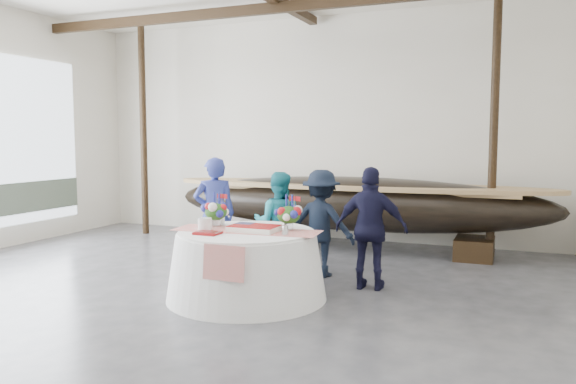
% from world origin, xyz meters
% --- Properties ---
extents(floor, '(10.00, 12.00, 0.01)m').
position_xyz_m(floor, '(0.00, 0.00, 0.00)').
color(floor, '#3D3D42').
rests_on(floor, ground).
extents(wall_back, '(10.00, 0.02, 4.50)m').
position_xyz_m(wall_back, '(0.00, 6.00, 2.25)').
color(wall_back, silver).
rests_on(wall_back, ground).
extents(longboat_display, '(7.19, 1.44, 1.35)m').
position_xyz_m(longboat_display, '(1.10, 4.97, 0.86)').
color(longboat_display, black).
rests_on(longboat_display, ground).
extents(banquet_table, '(2.05, 2.05, 0.88)m').
position_xyz_m(banquet_table, '(0.71, 1.41, 0.44)').
color(banquet_table, white).
rests_on(banquet_table, ground).
extents(tabletop_items, '(1.94, 0.95, 0.40)m').
position_xyz_m(tabletop_items, '(0.65, 1.53, 1.03)').
color(tabletop_items, red).
rests_on(tabletop_items, banquet_table).
extents(guest_woman_blue, '(0.77, 0.71, 1.76)m').
position_xyz_m(guest_woman_blue, '(-0.45, 2.61, 0.88)').
color(guest_woman_blue, navy).
rests_on(guest_woman_blue, ground).
extents(guest_woman_teal, '(0.89, 0.77, 1.55)m').
position_xyz_m(guest_woman_teal, '(0.56, 2.78, 0.77)').
color(guest_woman_teal, teal).
rests_on(guest_woman_teal, ground).
extents(guest_man_left, '(1.07, 0.67, 1.59)m').
position_xyz_m(guest_man_left, '(1.22, 2.87, 0.79)').
color(guest_man_left, black).
rests_on(guest_man_left, ground).
extents(guest_man_right, '(1.00, 0.46, 1.67)m').
position_xyz_m(guest_man_right, '(2.08, 2.43, 0.84)').
color(guest_man_right, black).
rests_on(guest_man_right, ground).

